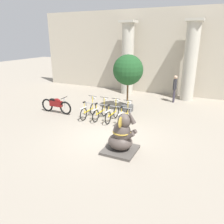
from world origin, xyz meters
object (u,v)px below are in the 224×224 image
object	(u,v)px
bicycle_3	(125,115)
elephant_statue	(122,137)
bicycle_0	(89,110)
potted_tree	(128,71)
bicycle_1	(101,111)
person_pedestrian	(175,86)
motorcycle	(56,105)
bicycle_2	(113,113)

from	to	relation	value
bicycle_3	elephant_statue	xyz separation A→B (m)	(0.96, -2.73, 0.20)
bicycle_0	potted_tree	xyz separation A→B (m)	(1.46, 1.88, 1.87)
bicycle_1	person_pedestrian	distance (m)	5.63
motorcycle	bicycle_3	bearing A→B (deg)	2.77
elephant_statue	person_pedestrian	size ratio (longest dim) A/B	1.01
elephant_statue	bicycle_2	bearing A→B (deg)	120.62
bicycle_0	bicycle_1	bearing A→B (deg)	3.01
motorcycle	potted_tree	size ratio (longest dim) A/B	0.63
bicycle_0	bicycle_2	bearing A→B (deg)	2.12
bicycle_0	motorcycle	world-z (taller)	bicycle_0
bicycle_2	potted_tree	distance (m)	2.62
elephant_statue	potted_tree	xyz separation A→B (m)	(-1.55, 4.60, 1.67)
bicycle_2	motorcycle	world-z (taller)	bicycle_2
bicycle_2	motorcycle	distance (m)	3.39
bicycle_0	bicycle_3	bearing A→B (deg)	0.30
person_pedestrian	bicycle_3	bearing A→B (deg)	-108.09
bicycle_2	elephant_statue	size ratio (longest dim) A/B	0.92
elephant_statue	motorcycle	xyz separation A→B (m)	(-5.02, 2.53, -0.13)
person_pedestrian	elephant_statue	bearing A→B (deg)	-94.62
bicycle_0	elephant_statue	world-z (taller)	elephant_statue
bicycle_3	elephant_statue	world-z (taller)	elephant_statue
person_pedestrian	potted_tree	distance (m)	3.82
motorcycle	person_pedestrian	size ratio (longest dim) A/B	1.14
bicycle_1	potted_tree	bearing A→B (deg)	67.17
bicycle_3	motorcycle	xyz separation A→B (m)	(-4.06, -0.20, 0.07)
bicycle_2	potted_tree	xyz separation A→B (m)	(0.09, 1.83, 1.87)
bicycle_1	bicycle_2	world-z (taller)	same
motorcycle	potted_tree	bearing A→B (deg)	30.81
bicycle_1	potted_tree	world-z (taller)	potted_tree
potted_tree	bicycle_3	bearing A→B (deg)	-72.53
bicycle_2	bicycle_1	bearing A→B (deg)	-178.77
bicycle_1	bicycle_3	distance (m)	1.37
bicycle_0	motorcycle	bearing A→B (deg)	-174.71
bicycle_2	bicycle_3	bearing A→B (deg)	-3.35
bicycle_1	motorcycle	world-z (taller)	bicycle_1
bicycle_2	person_pedestrian	bearing A→B (deg)	64.66
bicycle_0	person_pedestrian	distance (m)	6.04
bicycle_1	motorcycle	size ratio (longest dim) A/B	0.82
bicycle_1	bicycle_2	xyz separation A→B (m)	(0.68, 0.01, 0.00)
bicycle_1	bicycle_3	xyz separation A→B (m)	(1.37, -0.03, 0.00)
motorcycle	person_pedestrian	bearing A→B (deg)	41.53
bicycle_0	elephant_statue	size ratio (longest dim) A/B	0.92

